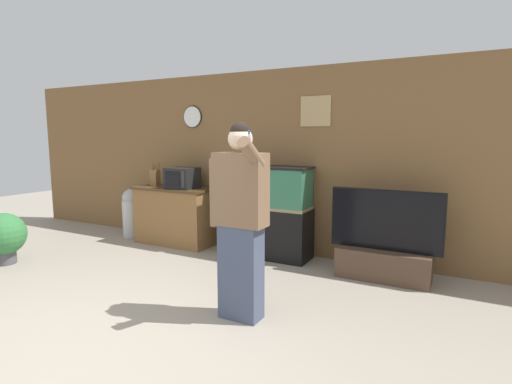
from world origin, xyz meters
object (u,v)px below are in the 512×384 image
object	(u,v)px
aquarium_on_stand	(268,212)
potted_plant	(4,235)
knife_block	(155,178)
person_standing	(240,219)
tv_on_stand	(384,254)
counter_island	(175,215)
microwave	(182,178)
trash_bin	(132,212)

from	to	relation	value
aquarium_on_stand	potted_plant	xyz separation A→B (m)	(-2.92, -1.93, -0.25)
knife_block	person_standing	xyz separation A→B (m)	(2.61, -1.79, -0.08)
tv_on_stand	counter_island	bearing A→B (deg)	178.15
knife_block	counter_island	bearing A→B (deg)	-3.29
counter_island	microwave	world-z (taller)	microwave
person_standing	counter_island	bearing A→B (deg)	141.35
counter_island	microwave	size ratio (longest dim) A/B	2.84
aquarium_on_stand	potted_plant	world-z (taller)	aquarium_on_stand
counter_island	potted_plant	bearing A→B (deg)	-125.63
tv_on_stand	microwave	bearing A→B (deg)	178.29
potted_plant	trash_bin	bearing A→B (deg)	78.49
tv_on_stand	potted_plant	size ratio (longest dim) A/B	1.88
counter_island	aquarium_on_stand	bearing A→B (deg)	2.75
counter_island	knife_block	xyz separation A→B (m)	(-0.40, 0.02, 0.57)
person_standing	potted_plant	size ratio (longest dim) A/B	2.65
counter_island	microwave	distance (m)	0.62
counter_island	tv_on_stand	distance (m)	3.19
tv_on_stand	knife_block	bearing A→B (deg)	177.98
potted_plant	aquarium_on_stand	bearing A→B (deg)	33.48
aquarium_on_stand	trash_bin	distance (m)	2.54
tv_on_stand	potted_plant	xyz separation A→B (m)	(-4.52, -1.75, 0.07)
person_standing	tv_on_stand	bearing A→B (deg)	59.57
tv_on_stand	trash_bin	world-z (taller)	tv_on_stand
aquarium_on_stand	potted_plant	distance (m)	3.51
trash_bin	microwave	bearing A→B (deg)	-2.82
counter_island	potted_plant	size ratio (longest dim) A/B	1.88
counter_island	knife_block	size ratio (longest dim) A/B	3.54
knife_block	person_standing	world-z (taller)	person_standing
counter_island	potted_plant	distance (m)	2.28
counter_island	aquarium_on_stand	world-z (taller)	aquarium_on_stand
tv_on_stand	person_standing	size ratio (longest dim) A/B	0.71
trash_bin	counter_island	bearing A→B (deg)	-2.54
aquarium_on_stand	potted_plant	bearing A→B (deg)	-146.52
counter_island	knife_block	world-z (taller)	knife_block
potted_plant	microwave	bearing A→B (deg)	50.82
knife_block	tv_on_stand	xyz separation A→B (m)	(3.59, -0.13, -0.71)
microwave	tv_on_stand	xyz separation A→B (m)	(3.01, -0.09, -0.74)
trash_bin	tv_on_stand	bearing A→B (deg)	-2.01
person_standing	trash_bin	xyz separation A→B (m)	(-3.15, 1.81, -0.52)
counter_island	potted_plant	world-z (taller)	counter_island
knife_block	potted_plant	distance (m)	2.19
microwave	potted_plant	world-z (taller)	microwave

